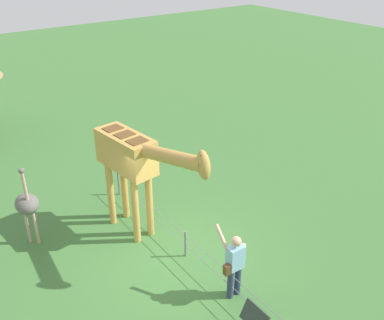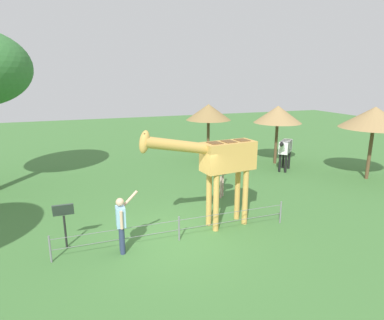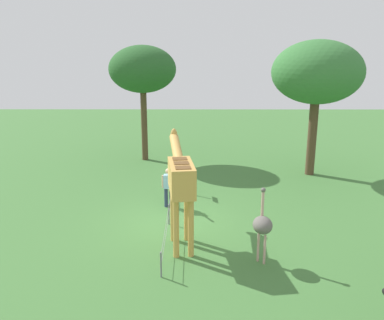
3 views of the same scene
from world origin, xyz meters
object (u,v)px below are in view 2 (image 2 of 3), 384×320
Objects in this scene: shade_hut_far at (375,118)px; info_sign at (64,216)px; zebra at (285,148)px; ostrich at (222,169)px; visitor at (121,222)px; shade_hut_near at (209,112)px; giraffe at (220,161)px; shade_hut_aside at (278,115)px.

shade_hut_far is 13.61m from info_sign.
ostrich is at bearing 27.41° from zebra.
visitor is 1.29× the size of info_sign.
visitor is at bearing 54.43° from shade_hut_near.
ostrich is at bearing -116.92° from giraffe.
shade_hut_near is 2.44× the size of info_sign.
giraffe is 1.69× the size of ostrich.
ostrich is at bearing 37.14° from shade_hut_aside.
ostrich is at bearing -0.73° from shade_hut_far.
info_sign is (10.44, 4.53, -0.21)m from zebra.
info_sign is at bearing 28.72° from shade_hut_aside.
shade_hut_near is 3.74m from shade_hut_aside.
giraffe is 2.87× the size of info_sign.
info_sign is (5.82, 2.13, -0.23)m from ostrich.
zebra is 11.38m from info_sign.
shade_hut_far reaches higher than giraffe.
visitor is at bearing 151.04° from info_sign.
visitor is 11.70m from shade_hut_aside.
visitor is 12.35m from shade_hut_far.
ostrich is 1.70× the size of info_sign.
shade_hut_aside reaches higher than zebra.
visitor is 1.02× the size of zebra.
shade_hut_near reaches higher than visitor.
giraffe is at bearing 44.76° from shade_hut_aside.
shade_hut_near is 8.08m from shade_hut_far.
zebra is 0.74× the size of ostrich.
ostrich is (4.62, 2.40, 0.01)m from zebra.
shade_hut_aside is 12.49m from info_sign.
giraffe reaches higher than shade_hut_aside.
shade_hut_near is at bearing -110.22° from giraffe.
zebra is at bearing -40.87° from shade_hut_far.
shade_hut_near is at bearing -47.18° from zebra.
shade_hut_near is (-1.71, -5.54, 1.60)m from ostrich.
giraffe is 4.78m from info_sign.
giraffe is 1.18× the size of shade_hut_near.
shade_hut_far reaches higher than info_sign.
shade_hut_near is (-6.06, -8.48, 1.87)m from visitor.
ostrich is 7.70m from shade_hut_far.
shade_hut_aside is at bearing -135.24° from giraffe.
zebra is at bearing -152.59° from ostrich.
giraffe is 9.03m from shade_hut_far.
shade_hut_far reaches higher than ostrich.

